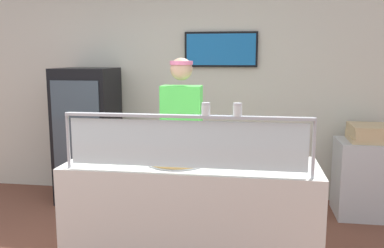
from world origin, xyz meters
The scene contains 12 objects.
ground_plane centered at (0.98, 1.00, 0.00)m, with size 12.00×12.00×0.00m, color brown.
shop_rear_unit centered at (0.98, 2.42, 1.36)m, with size 6.35×0.13×2.70m.
serving_counter centered at (0.98, 0.35, 0.47)m, with size 1.95×0.69×0.95m, color silver.
sneeze_guard centered at (0.98, 0.06, 1.22)m, with size 1.78×0.06×0.42m.
pizza_tray centered at (0.87, 0.32, 0.97)m, with size 0.47×0.47×0.04m.
pizza_server centered at (0.83, 0.30, 0.99)m, with size 0.07×0.28×0.01m, color #ADAFB7.
parmesan_shaker centered at (1.12, 0.06, 1.41)m, with size 0.06×0.06×0.09m.
pepper_flake_shaker centered at (1.34, 0.06, 1.41)m, with size 0.06×0.06×0.09m.
worker_figure centered at (0.77, 1.07, 1.01)m, with size 0.41×0.50×1.76m.
drink_fridge centered at (-0.57, 1.97, 0.82)m, with size 0.67×0.66×1.64m.
prep_shelf centered at (2.73, 1.93, 0.43)m, with size 0.70×0.55×0.85m, color #B7BABF.
pizza_box_stack centered at (2.73, 1.93, 0.94)m, with size 0.50×0.49×0.18m.
Camera 1 is at (1.46, -2.72, 1.77)m, focal length 38.30 mm.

